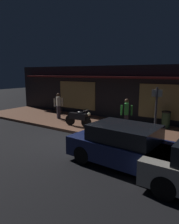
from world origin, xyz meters
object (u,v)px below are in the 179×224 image
object	(u,v)px
bicycle_parked	(57,109)
parked_car_near	(127,146)
sign_post	(156,112)
person_photographer	(58,105)
person_bystander	(126,114)
motorcycle	(78,118)
trash_bin	(166,119)

from	to	relation	value
bicycle_parked	parked_car_near	world-z (taller)	parked_car_near
bicycle_parked	parked_car_near	distance (m)	9.39
sign_post	person_photographer	bearing A→B (deg)	169.58
bicycle_parked	person_bystander	bearing A→B (deg)	-12.39
motorcycle	parked_car_near	world-z (taller)	parked_car_near
sign_post	person_bystander	bearing A→B (deg)	149.31
person_photographer	trash_bin	world-z (taller)	person_photographer
motorcycle	bicycle_parked	distance (m)	4.27
bicycle_parked	trash_bin	world-z (taller)	trash_bin
bicycle_parked	sign_post	bearing A→B (deg)	-16.98
person_bystander	person_photographer	bearing A→B (deg)	178.33
motorcycle	bicycle_parked	bearing A→B (deg)	149.65
person_bystander	sign_post	bearing A→B (deg)	-30.69
trash_bin	parked_car_near	distance (m)	5.33
person_bystander	sign_post	distance (m)	2.21
person_photographer	motorcycle	bearing A→B (deg)	-21.53
sign_post	trash_bin	world-z (taller)	sign_post
trash_bin	bicycle_parked	bearing A→B (deg)	-177.81
motorcycle	trash_bin	distance (m)	4.82
person_photographer	sign_post	bearing A→B (deg)	-10.42
motorcycle	trash_bin	size ratio (longest dim) A/B	1.83
person_photographer	sign_post	xyz separation A→B (m)	(6.76, -1.24, 0.48)
bicycle_parked	person_photographer	distance (m)	1.87
motorcycle	person_photographer	distance (m)	2.57
bicycle_parked	person_bystander	distance (m)	6.40
motorcycle	person_photographer	xyz separation A→B (m)	(-2.36, 0.93, 0.38)
person_bystander	trash_bin	distance (m)	2.35
person_bystander	parked_car_near	bearing A→B (deg)	-65.04
trash_bin	parked_car_near	bearing A→B (deg)	-88.91
bicycle_parked	parked_car_near	xyz separation A→B (m)	(7.93, -5.03, 0.20)
bicycle_parked	motorcycle	bearing A→B (deg)	-30.35
parked_car_near	person_bystander	bearing A→B (deg)	114.96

